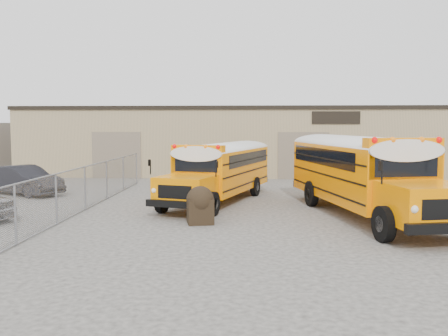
# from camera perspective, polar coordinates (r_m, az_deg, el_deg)

# --- Properties ---
(ground) EXTENTS (120.00, 120.00, 0.00)m
(ground) POSITION_cam_1_polar(r_m,az_deg,el_deg) (17.12, 0.59, -6.74)
(ground) COLOR #3F3D39
(ground) RESTS_ON ground
(warehouse) EXTENTS (30.20, 10.20, 4.67)m
(warehouse) POSITION_cam_1_polar(r_m,az_deg,el_deg) (36.76, 2.05, 3.28)
(warehouse) COLOR #8A7955
(warehouse) RESTS_ON ground
(chainlink_fence) EXTENTS (0.07, 18.07, 1.81)m
(chainlink_fence) POSITION_cam_1_polar(r_m,az_deg,el_deg) (21.04, -15.58, -2.23)
(chainlink_fence) COLOR gray
(chainlink_fence) RESTS_ON ground
(school_bus_left) EXTENTS (4.76, 9.43, 2.69)m
(school_bus_left) POSITION_cam_1_polar(r_m,az_deg,el_deg) (28.04, 3.60, 1.05)
(school_bus_left) COLOR #FF8900
(school_bus_left) RESTS_ON ground
(school_bus_right) EXTENTS (4.71, 10.89, 3.10)m
(school_bus_right) POSITION_cam_1_polar(r_m,az_deg,el_deg) (25.84, 9.61, 1.19)
(school_bus_right) COLOR #FF8400
(school_bus_right) RESTS_ON ground
(tarp_bundle) EXTENTS (1.05, 0.98, 1.33)m
(tarp_bundle) POSITION_cam_1_polar(r_m,az_deg,el_deg) (17.56, -2.74, -4.19)
(tarp_bundle) COLOR black
(tarp_bundle) RESTS_ON ground
(car_dark) EXTENTS (4.59, 3.45, 1.45)m
(car_dark) POSITION_cam_1_polar(r_m,az_deg,el_deg) (26.66, -21.87, -1.30)
(car_dark) COLOR black
(car_dark) RESTS_ON ground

